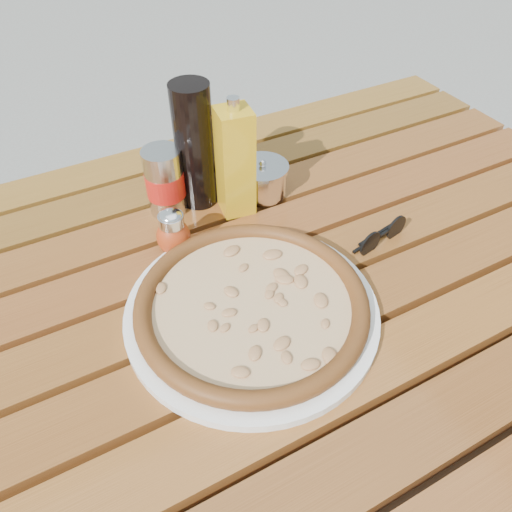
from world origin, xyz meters
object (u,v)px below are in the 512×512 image
table (262,310)px  olive_oil_cruet (235,162)px  dark_bottle (195,147)px  sunglasses (382,236)px  oregano_shaker (237,185)px  pizza (252,304)px  soda_can (165,182)px  pepper_shaker (173,232)px  parmesan_tin (262,179)px  plate (252,311)px

table → olive_oil_cruet: 0.25m
dark_bottle → sunglasses: size_ratio=2.00×
sunglasses → oregano_shaker: bearing=116.8°
pizza → dark_bottle: dark_bottle is taller
pizza → sunglasses: 0.26m
oregano_shaker → soda_can: soda_can is taller
pizza → soda_can: (-0.02, 0.28, 0.04)m
table → olive_oil_cruet: size_ratio=6.67×
table → oregano_shaker: (0.05, 0.19, 0.11)m
pizza → sunglasses: size_ratio=3.09×
soda_can → sunglasses: (0.28, -0.25, -0.04)m
table → pepper_shaker: pepper_shaker is taller
dark_bottle → soda_can: dark_bottle is taller
dark_bottle → parmesan_tin: (0.11, -0.04, -0.08)m
oregano_shaker → plate: bearing=-112.2°
soda_can → parmesan_tin: size_ratio=1.12×
table → pizza: pizza is taller
table → sunglasses: bearing=-5.8°
plate → oregano_shaker: (0.10, 0.24, 0.03)m
sunglasses → pepper_shaker: bearing=144.2°
plate → parmesan_tin: bearing=58.5°
pizza → olive_oil_cruet: size_ratio=1.62×
pepper_shaker → olive_oil_cruet: size_ratio=0.39×
plate → dark_bottle: bearing=81.6°
pepper_shaker → parmesan_tin: (0.20, 0.07, -0.01)m
plate → soda_can: size_ratio=3.00×
pepper_shaker → olive_oil_cruet: bearing=20.7°
plate → olive_oil_cruet: 0.26m
soda_can → sunglasses: soda_can is taller
dark_bottle → parmesan_tin: bearing=-17.8°
plate → sunglasses: (0.26, 0.03, 0.01)m
pepper_shaker → parmesan_tin: bearing=19.6°
pizza → soda_can: 0.29m
dark_bottle → pizza: bearing=-98.4°
plate → oregano_shaker: oregano_shaker is taller
dark_bottle → sunglasses: dark_bottle is taller
table → soda_can: size_ratio=11.67×
table → pizza: 0.12m
plate → pepper_shaker: size_ratio=4.39×
table → sunglasses: (0.21, -0.02, 0.09)m
pizza → plate: bearing=-45.0°
dark_bottle → olive_oil_cruet: dark_bottle is taller
pizza → dark_bottle: size_ratio=1.55×
table → parmesan_tin: bearing=61.4°
plate → pizza: pizza is taller
pepper_shaker → parmesan_tin: 0.21m
parmesan_tin → table: bearing=-118.6°
pizza → oregano_shaker: bearing=67.8°
oregano_shaker → dark_bottle: bearing=143.6°
oregano_shaker → parmesan_tin: oregano_shaker is taller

